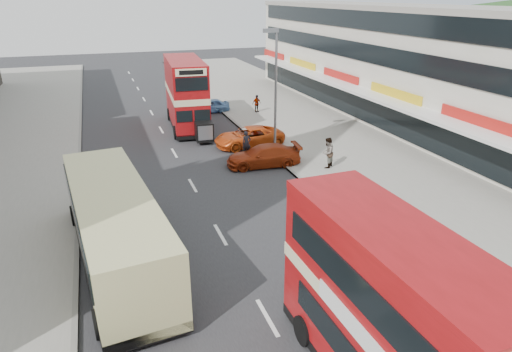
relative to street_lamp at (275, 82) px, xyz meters
name	(u,v)px	position (x,y,z in m)	size (l,w,h in m)	color
road_surface	(174,153)	(-6.52, 2.00, -4.78)	(12.00, 90.00, 0.01)	#28282B
pavement_right	(331,135)	(5.48, 2.00, -4.71)	(12.00, 90.00, 0.15)	gray
kerb_left	(79,162)	(-12.62, 2.00, -4.71)	(0.20, 90.00, 0.16)	gray
kerb_right	(258,143)	(-0.42, 2.00, -4.71)	(0.20, 90.00, 0.16)	gray
commercial_row	(409,65)	(13.42, 4.00, -0.09)	(9.90, 46.20, 9.30)	beige
street_lamp	(275,82)	(0.00, 0.00, 0.00)	(1.00, 0.20, 8.12)	slate
bus_main	(390,316)	(-4.67, -19.87, -2.26)	(2.58, 8.72, 4.79)	black
bus_second	(186,94)	(-4.33, 8.08, -2.03)	(3.26, 9.68, 5.24)	black
coach	(115,225)	(-10.97, -10.82, -3.08)	(3.87, 11.12, 2.89)	black
car_right_a	(263,156)	(-1.62, -2.35, -4.11)	(1.89, 4.64, 1.35)	#9D2F0F
car_right_b	(249,137)	(-1.21, 1.75, -4.10)	(2.28, 4.95, 1.38)	#D44E15
car_right_c	(209,106)	(-1.51, 12.30, -4.16)	(1.48, 3.69, 1.26)	#6292C5
pedestrian_near	(328,153)	(1.85, -4.26, -3.67)	(0.71, 0.48, 1.92)	gray
pedestrian_far	(257,103)	(2.47, 10.52, -3.86)	(0.91, 0.38, 1.55)	gray
cyclist	(247,151)	(-2.30, -1.00, -4.12)	(0.61, 1.58, 1.95)	gray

